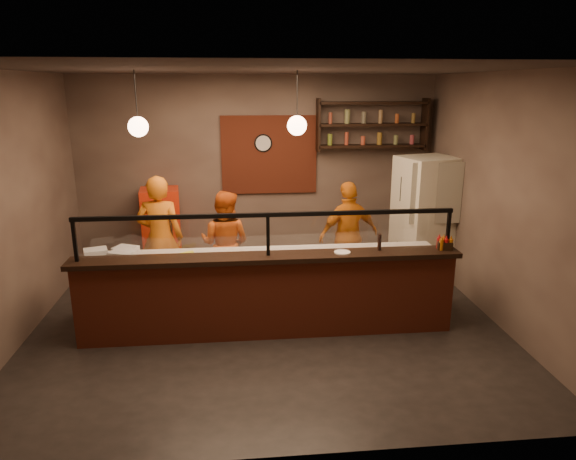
{
  "coord_description": "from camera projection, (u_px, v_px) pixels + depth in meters",
  "views": [
    {
      "loc": [
        -0.35,
        -6.14,
        3.02
      ],
      "look_at": [
        0.3,
        0.3,
        1.2
      ],
      "focal_mm": 32.0,
      "sensor_mm": 36.0,
      "label": 1
    }
  ],
  "objects": [
    {
      "name": "wall_left",
      "position": [
        11.0,
        211.0,
        6.01
      ],
      "size": [
        0.0,
        5.0,
        5.0
      ],
      "primitive_type": "plane",
      "rotation": [
        1.57,
        0.0,
        1.57
      ],
      "color": "#756356",
      "rests_on": "floor"
    },
    {
      "name": "cook_left",
      "position": [
        160.0,
        238.0,
        7.38
      ],
      "size": [
        0.7,
        0.49,
        1.82
      ],
      "primitive_type": "imported",
      "rotation": [
        0.0,
        0.0,
        3.05
      ],
      "color": "orange",
      "rests_on": "floor"
    },
    {
      "name": "sneeze_guard",
      "position": [
        268.0,
        230.0,
        6.07
      ],
      "size": [
        4.5,
        0.05,
        0.52
      ],
      "color": "white",
      "rests_on": "counter_ledge"
    },
    {
      "name": "small_plate",
      "position": [
        342.0,
        252.0,
        6.24
      ],
      "size": [
        0.24,
        0.24,
        0.01
      ],
      "primitive_type": "cylinder",
      "rotation": [
        0.0,
        0.0,
        -0.23
      ],
      "color": "white",
      "rests_on": "counter_ledge"
    },
    {
      "name": "pepper_mill",
      "position": [
        380.0,
        242.0,
        6.31
      ],
      "size": [
        0.06,
        0.06,
        0.21
      ],
      "primitive_type": "cylinder",
      "rotation": [
        0.0,
        0.0,
        -0.4
      ],
      "color": "black",
      "rests_on": "counter_ledge"
    },
    {
      "name": "prep_tub_b",
      "position": [
        96.0,
        254.0,
        6.47
      ],
      "size": [
        0.33,
        0.3,
        0.14
      ],
      "primitive_type": "cube",
      "rotation": [
        0.0,
        0.0,
        0.32
      ],
      "color": "white",
      "rests_on": "worktop"
    },
    {
      "name": "pizza_dough",
      "position": [
        315.0,
        256.0,
        6.61
      ],
      "size": [
        0.48,
        0.48,
        0.01
      ],
      "primitive_type": "cylinder",
      "rotation": [
        0.0,
        0.0,
        0.08
      ],
      "color": "#ECE6C8",
      "rests_on": "worktop"
    },
    {
      "name": "counter_ledge",
      "position": [
        268.0,
        257.0,
        6.16
      ],
      "size": [
        4.7,
        0.37,
        0.06
      ],
      "primitive_type": "cube",
      "color": "black",
      "rests_on": "service_counter"
    },
    {
      "name": "red_cooler",
      "position": [
        162.0,
        231.0,
        8.44
      ],
      "size": [
        0.67,
        0.62,
        1.42
      ],
      "primitive_type": "cube",
      "rotation": [
        0.0,
        0.0,
        0.11
      ],
      "color": "red",
      "rests_on": "floor"
    },
    {
      "name": "ceiling",
      "position": [
        265.0,
        69.0,
        5.86
      ],
      "size": [
        6.0,
        6.0,
        0.0
      ],
      "primitive_type": "plane",
      "rotation": [
        3.14,
        0.0,
        0.0
      ],
      "color": "#3D342F",
      "rests_on": "wall_back"
    },
    {
      "name": "wall_clock",
      "position": [
        263.0,
        143.0,
        8.53
      ],
      "size": [
        0.3,
        0.04,
        0.3
      ],
      "primitive_type": "cylinder",
      "rotation": [
        1.57,
        0.0,
        0.0
      ],
      "color": "black",
      "rests_on": "wall_back"
    },
    {
      "name": "rolling_pin",
      "position": [
        180.0,
        255.0,
        6.55
      ],
      "size": [
        0.34,
        0.25,
        0.06
      ],
      "primitive_type": "cylinder",
      "rotation": [
        0.0,
        1.57,
        0.57
      ],
      "color": "yellow",
      "rests_on": "worktop"
    },
    {
      "name": "wall_right",
      "position": [
        499.0,
        200.0,
        6.58
      ],
      "size": [
        0.0,
        5.0,
        5.0
      ],
      "primitive_type": "plane",
      "rotation": [
        1.57,
        0.0,
        -1.57
      ],
      "color": "#756356",
      "rests_on": "floor"
    },
    {
      "name": "prep_tub_a",
      "position": [
        126.0,
        252.0,
        6.56
      ],
      "size": [
        0.34,
        0.31,
        0.14
      ],
      "primitive_type": "cube",
      "rotation": [
        0.0,
        0.0,
        -0.41
      ],
      "color": "silver",
      "rests_on": "worktop"
    },
    {
      "name": "condiment_caddy",
      "position": [
        445.0,
        245.0,
        6.37
      ],
      "size": [
        0.2,
        0.17,
        0.1
      ],
      "primitive_type": "cube",
      "rotation": [
        0.0,
        0.0,
        -0.17
      ],
      "color": "black",
      "rests_on": "counter_ledge"
    },
    {
      "name": "brick_patch",
      "position": [
        269.0,
        155.0,
        8.6
      ],
      "size": [
        1.6,
        0.04,
        1.3
      ],
      "primitive_type": "cube",
      "color": "maroon",
      "rests_on": "wall_back"
    },
    {
      "name": "worktop",
      "position": [
        266.0,
        256.0,
        6.68
      ],
      "size": [
        4.6,
        0.75,
        0.05
      ],
      "primitive_type": "cube",
      "color": "silver",
      "rests_on": "worktop_cabinet"
    },
    {
      "name": "cook_right",
      "position": [
        349.0,
        235.0,
        7.79
      ],
      "size": [
        1.04,
        0.64,
        1.65
      ],
      "primitive_type": "imported",
      "rotation": [
        0.0,
        0.0,
        3.4
      ],
      "color": "orange",
      "rests_on": "floor"
    },
    {
      "name": "wall_front",
      "position": [
        286.0,
        279.0,
        3.9
      ],
      "size": [
        6.0,
        0.0,
        6.0
      ],
      "primitive_type": "plane",
      "rotation": [
        -1.57,
        0.0,
        0.0
      ],
      "color": "#756356",
      "rests_on": "floor"
    },
    {
      "name": "pendant_left",
      "position": [
        138.0,
        127.0,
        6.08
      ],
      "size": [
        0.24,
        0.24,
        0.77
      ],
      "color": "black",
      "rests_on": "ceiling"
    },
    {
      "name": "cook_mid",
      "position": [
        225.0,
        244.0,
        7.51
      ],
      "size": [
        0.93,
        0.84,
        1.58
      ],
      "primitive_type": "imported",
      "rotation": [
        0.0,
        0.0,
        2.76
      ],
      "color": "#CA5113",
      "rests_on": "floor"
    },
    {
      "name": "pendant_right",
      "position": [
        297.0,
        125.0,
        6.27
      ],
      "size": [
        0.24,
        0.24,
        0.77
      ],
      "color": "black",
      "rests_on": "ceiling"
    },
    {
      "name": "wall_shelving",
      "position": [
        372.0,
        125.0,
        8.48
      ],
      "size": [
        1.84,
        0.28,
        0.85
      ],
      "color": "black",
      "rests_on": "wall_back"
    },
    {
      "name": "prep_tub_c",
      "position": [
        123.0,
        257.0,
        6.35
      ],
      "size": [
        0.37,
        0.33,
        0.15
      ],
      "primitive_type": "cube",
      "rotation": [
        0.0,
        0.0,
        -0.31
      ],
      "color": "silver",
      "rests_on": "worktop"
    },
    {
      "name": "service_counter",
      "position": [
        269.0,
        298.0,
        6.31
      ],
      "size": [
        4.6,
        0.25,
        1.0
      ],
      "primitive_type": "cube",
      "color": "maroon",
      "rests_on": "floor"
    },
    {
      "name": "floor",
      "position": [
        268.0,
        324.0,
        6.73
      ],
      "size": [
        6.0,
        6.0,
        0.0
      ],
      "primitive_type": "plane",
      "color": "black",
      "rests_on": "ground"
    },
    {
      "name": "wall_back",
      "position": [
        258.0,
        173.0,
        8.69
      ],
      "size": [
        6.0,
        0.0,
        6.0
      ],
      "primitive_type": "plane",
      "rotation": [
        1.57,
        0.0,
        0.0
      ],
      "color": "#756356",
      "rests_on": "floor"
    },
    {
      "name": "worktop_cabinet",
      "position": [
        266.0,
        289.0,
        6.81
      ],
      "size": [
        4.6,
        0.75,
        0.85
      ],
      "primitive_type": "cube",
      "color": "gray",
      "rests_on": "floor"
    },
    {
      "name": "fridge",
      "position": [
        425.0,
        219.0,
        8.13
      ],
      "size": [
        0.99,
        0.95,
        1.97
      ],
      "primitive_type": "cube",
      "rotation": [
        0.0,
        0.0,
        0.27
      ],
      "color": "#EDE8C8",
      "rests_on": "floor"
    }
  ]
}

